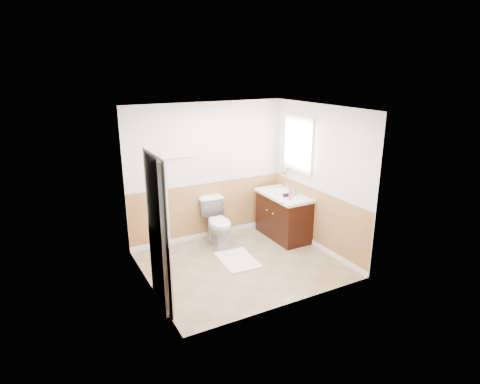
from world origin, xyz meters
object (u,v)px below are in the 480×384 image
toilet (218,223)px  vanity_cabinet (283,217)px  soap_dispenser (294,190)px  lotion_bottle (290,194)px  bath_mat (237,260)px

toilet → vanity_cabinet: bearing=-9.5°
vanity_cabinet → soap_dispenser: size_ratio=6.09×
vanity_cabinet → soap_dispenser: 0.57m
toilet → lotion_bottle: size_ratio=3.73×
vanity_cabinet → soap_dispenser: soap_dispenser is taller
toilet → soap_dispenser: 1.50m
toilet → lotion_bottle: (1.11, -0.62, 0.55)m
toilet → bath_mat: (0.00, -0.75, -0.40)m
lotion_bottle → soap_dispenser: bearing=40.3°
soap_dispenser → vanity_cabinet: bearing=131.3°
toilet → soap_dispenser: (1.33, -0.43, 0.53)m
vanity_cabinet → lotion_bottle: 0.65m
toilet → vanity_cabinet: 1.25m
toilet → lotion_bottle: lotion_bottle is taller
toilet → soap_dispenser: soap_dispenser is taller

